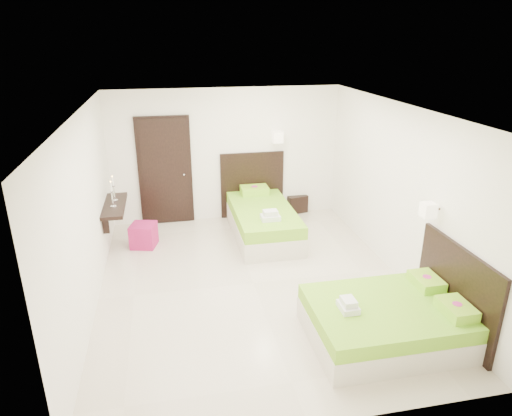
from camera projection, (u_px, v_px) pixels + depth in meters
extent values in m
plane|color=beige|center=(253.00, 283.00, 6.90)|extent=(5.50, 5.50, 0.00)
cube|color=beige|center=(263.00, 227.00, 8.47)|extent=(1.07, 2.14, 0.34)
cube|color=#6BB41C|center=(263.00, 213.00, 8.37)|extent=(1.06, 2.12, 0.21)
cube|color=black|center=(252.00, 185.00, 9.24)|extent=(1.28, 0.05, 1.34)
cube|color=#93D627|center=(254.00, 190.00, 9.04)|extent=(0.53, 0.36, 0.15)
cylinder|color=#D3318C|center=(254.00, 186.00, 9.01)|extent=(0.13, 0.13, 0.00)
cube|color=silver|center=(270.00, 217.00, 7.78)|extent=(0.32, 0.24, 0.09)
cube|color=silver|center=(270.00, 213.00, 7.75)|extent=(0.24, 0.18, 0.09)
cube|color=beige|center=(277.00, 137.00, 8.84)|extent=(0.19, 0.19, 0.21)
cylinder|color=#2D2116|center=(277.00, 136.00, 8.91)|extent=(0.03, 0.16, 0.03)
cube|color=beige|center=(385.00, 328.00, 5.60)|extent=(1.85, 1.39, 0.30)
cube|color=#6BB41C|center=(387.00, 312.00, 5.51)|extent=(1.83, 1.37, 0.18)
cube|color=black|center=(456.00, 290.00, 5.61)|extent=(0.05, 1.57, 1.15)
cube|color=#93D627|center=(456.00, 309.00, 5.29)|extent=(0.31, 0.46, 0.13)
cylinder|color=#D3318C|center=(457.00, 304.00, 5.26)|extent=(0.11, 0.11, 0.00)
cube|color=#93D627|center=(426.00, 281.00, 5.88)|extent=(0.31, 0.46, 0.13)
cylinder|color=#D3318C|center=(427.00, 277.00, 5.86)|extent=(0.11, 0.11, 0.00)
cube|color=silver|center=(348.00, 307.00, 5.37)|extent=(0.20, 0.28, 0.07)
cube|color=silver|center=(349.00, 302.00, 5.35)|extent=(0.15, 0.21, 0.07)
cube|color=beige|center=(428.00, 210.00, 5.81)|extent=(0.17, 0.17, 0.18)
cylinder|color=#2D2116|center=(434.00, 209.00, 5.82)|extent=(0.16, 0.03, 0.03)
cube|color=black|center=(295.00, 203.00, 9.66)|extent=(0.48, 0.44, 0.37)
cube|color=#9A144F|center=(144.00, 235.00, 8.04)|extent=(0.51, 0.51, 0.41)
cube|color=black|center=(165.00, 171.00, 8.78)|extent=(1.02, 0.06, 2.14)
cube|color=black|center=(165.00, 172.00, 8.75)|extent=(0.88, 0.04, 2.06)
cylinder|color=silver|center=(184.00, 174.00, 8.80)|extent=(0.03, 0.10, 0.03)
cube|color=black|center=(114.00, 206.00, 7.69)|extent=(0.35, 1.20, 0.06)
cube|color=black|center=(106.00, 225.00, 7.31)|extent=(0.10, 0.04, 0.30)
cube|color=black|center=(111.00, 205.00, 8.13)|extent=(0.10, 0.04, 0.30)
cylinder|color=silver|center=(113.00, 207.00, 7.53)|extent=(0.10, 0.10, 0.02)
cylinder|color=silver|center=(113.00, 200.00, 7.49)|extent=(0.02, 0.02, 0.22)
cone|color=silver|center=(112.00, 192.00, 7.44)|extent=(0.07, 0.07, 0.04)
cylinder|color=white|center=(111.00, 187.00, 7.41)|extent=(0.02, 0.02, 0.15)
sphere|color=#FFB23F|center=(110.00, 182.00, 7.38)|extent=(0.02, 0.02, 0.02)
cylinder|color=silver|center=(115.00, 200.00, 7.81)|extent=(0.10, 0.10, 0.02)
cylinder|color=silver|center=(114.00, 194.00, 7.77)|extent=(0.02, 0.02, 0.22)
cone|color=silver|center=(113.00, 187.00, 7.72)|extent=(0.07, 0.07, 0.04)
cylinder|color=white|center=(113.00, 181.00, 7.69)|extent=(0.02, 0.02, 0.15)
sphere|color=#FFB23F|center=(112.00, 176.00, 7.65)|extent=(0.02, 0.02, 0.02)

